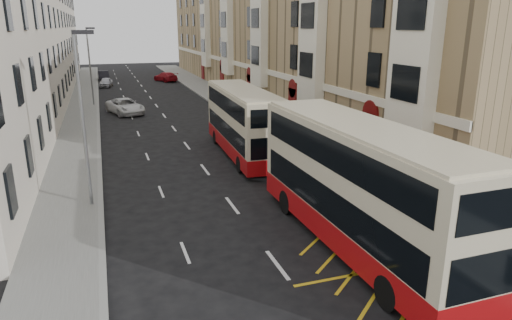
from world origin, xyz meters
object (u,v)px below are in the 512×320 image
object	(u,v)px
pedestrian_mid	(445,202)
white_van	(125,106)
car_dark	(103,76)
double_decker_front	(359,187)
car_silver	(106,82)
pedestrian_near	(501,229)
car_red	(166,77)
double_decker_rear	(243,122)
street_lamp_far	(90,62)
pedestrian_far	(398,200)
street_lamp_near	(83,111)

from	to	relation	value
pedestrian_mid	white_van	xyz separation A→B (m)	(-11.41, 31.34, -0.34)
white_van	car_dark	size ratio (longest dim) A/B	1.18
double_decker_front	car_dark	world-z (taller)	double_decker_front
car_silver	car_dark	xyz separation A→B (m)	(-0.19, 8.14, 0.09)
pedestrian_near	car_silver	world-z (taller)	pedestrian_near
white_van	car_dark	world-z (taller)	car_dark
pedestrian_near	car_dark	xyz separation A→B (m)	(-13.41, 63.97, -0.19)
white_van	car_red	world-z (taller)	white_van
pedestrian_near	white_van	distance (m)	35.91
double_decker_rear	car_silver	size ratio (longest dim) A/B	2.94
car_dark	pedestrian_near	bearing A→B (deg)	-80.86
double_decker_rear	car_dark	xyz separation A→B (m)	(-8.12, 48.03, -1.51)
pedestrian_near	car_dark	distance (m)	65.36
street_lamp_far	double_decker_rear	size ratio (longest dim) A/B	0.71
car_silver	car_red	distance (m)	9.74
pedestrian_mid	car_red	size ratio (longest dim) A/B	0.38
pedestrian_far	car_dark	size ratio (longest dim) A/B	0.36
street_lamp_far	pedestrian_mid	size ratio (longest dim) A/B	4.29
double_decker_front	street_lamp_near	bearing A→B (deg)	141.34
street_lamp_near	car_dark	size ratio (longest dim) A/B	1.78
street_lamp_near	pedestrian_near	size ratio (longest dim) A/B	5.08
double_decker_rear	car_silver	world-z (taller)	double_decker_rear
pedestrian_mid	car_dark	distance (m)	62.77
double_decker_rear	car_dark	size ratio (longest dim) A/B	2.48
pedestrian_near	pedestrian_far	world-z (taller)	pedestrian_far
pedestrian_mid	street_lamp_near	bearing A→B (deg)	125.32
street_lamp_near	car_dark	world-z (taller)	street_lamp_near
pedestrian_far	car_red	bearing A→B (deg)	-55.05
car_red	double_decker_front	bearing A→B (deg)	68.06
pedestrian_far	street_lamp_near	bearing A→B (deg)	7.44
street_lamp_near	pedestrian_far	xyz separation A→B (m)	(12.82, -6.00, -3.68)
street_lamp_near	double_decker_rear	bearing A→B (deg)	33.31
double_decker_rear	car_dark	bearing A→B (deg)	101.93
street_lamp_far	pedestrian_near	xyz separation A→B (m)	(14.77, -39.72, -3.70)
car_dark	double_decker_rear	bearing A→B (deg)	-83.11
pedestrian_near	car_red	world-z (taller)	pedestrian_near
double_decker_front	pedestrian_near	world-z (taller)	double_decker_front
street_lamp_near	pedestrian_near	world-z (taller)	street_lamp_near
double_decker_rear	pedestrian_near	size ratio (longest dim) A/B	7.11
double_decker_front	car_red	xyz separation A→B (m)	(0.65, 57.72, -1.78)
car_silver	car_dark	distance (m)	8.14
car_dark	car_silver	bearing A→B (deg)	-91.36
double_decker_rear	white_van	distance (m)	19.17
pedestrian_far	pedestrian_near	bearing A→B (deg)	150.12
street_lamp_far	car_red	world-z (taller)	street_lamp_far
pedestrian_mid	car_red	bearing A→B (deg)	65.75
street_lamp_near	double_decker_rear	distance (m)	11.58
street_lamp_far	double_decker_rear	world-z (taller)	street_lamp_far
pedestrian_near	white_van	bearing A→B (deg)	-100.55
street_lamp_near	car_red	size ratio (longest dim) A/B	1.63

